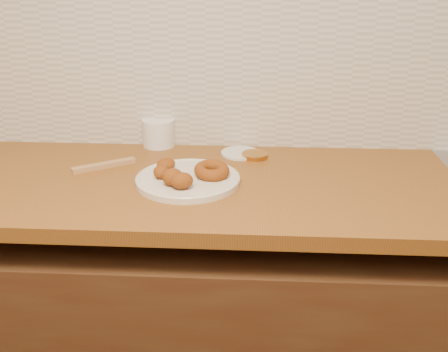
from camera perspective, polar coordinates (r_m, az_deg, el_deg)
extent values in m
cube|color=tan|center=(1.65, 6.20, 18.37)|extent=(4.00, 0.02, 2.70)
cube|color=#49331B|center=(1.72, 5.26, -16.54)|extent=(3.60, 0.60, 0.77)
cube|color=brown|center=(1.57, -18.55, -0.66)|extent=(2.30, 0.62, 0.04)
cube|color=beige|center=(1.65, 6.00, 13.16)|extent=(3.60, 0.02, 0.60)
cylinder|color=silver|center=(1.43, -3.95, -0.41)|extent=(0.28, 0.28, 0.02)
torus|color=brown|center=(1.43, -1.37, 0.61)|extent=(0.14, 0.14, 0.04)
ellipsoid|color=brown|center=(1.48, -6.34, 1.27)|extent=(0.07, 0.08, 0.03)
ellipsoid|color=brown|center=(1.42, -6.87, 0.46)|extent=(0.05, 0.05, 0.04)
ellipsoid|color=brown|center=(1.37, -5.61, -0.12)|extent=(0.06, 0.06, 0.05)
ellipsoid|color=brown|center=(1.35, -4.63, -0.50)|extent=(0.07, 0.07, 0.04)
cylinder|color=white|center=(1.72, -7.13, 4.71)|extent=(0.13, 0.13, 0.09)
cylinder|color=silver|center=(1.64, 1.80, 2.51)|extent=(0.16, 0.16, 0.01)
cylinder|color=#BD8130|center=(1.62, 3.37, 2.27)|extent=(0.10, 0.10, 0.01)
cube|color=#AB7D50|center=(1.57, -12.92, 1.14)|extent=(0.17, 0.12, 0.01)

